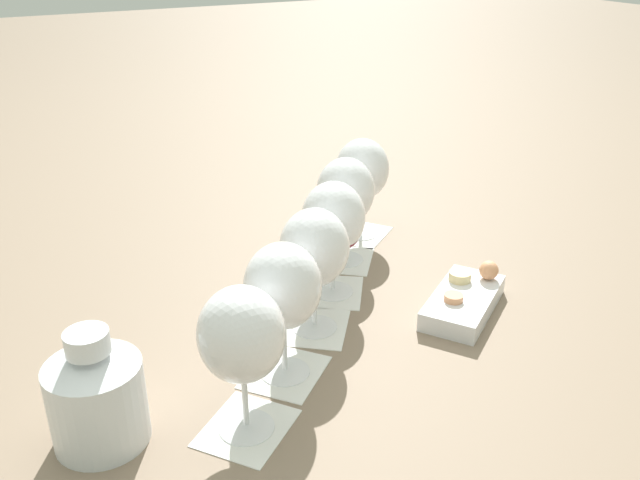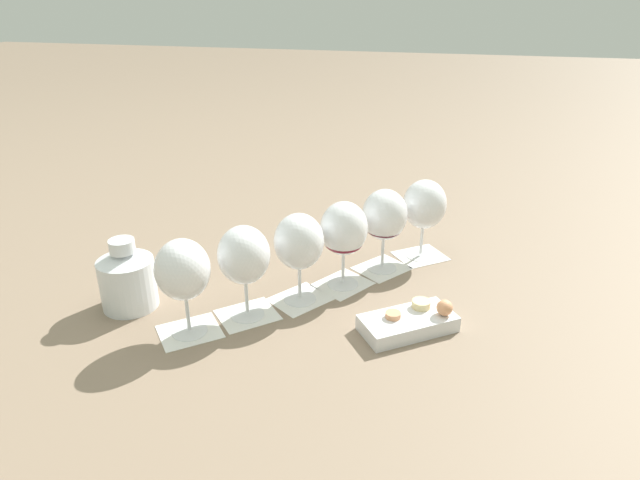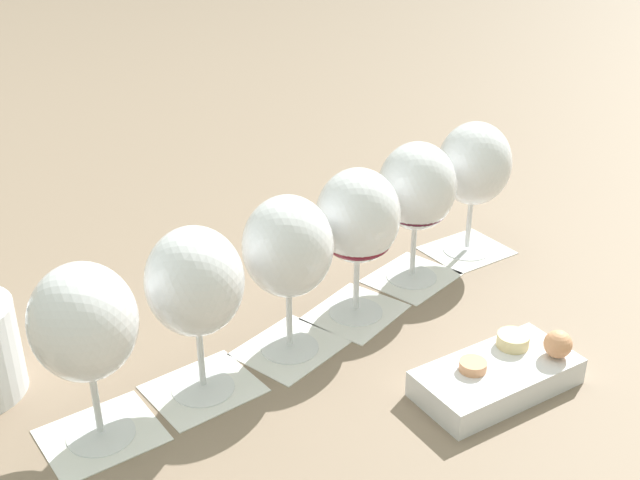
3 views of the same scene
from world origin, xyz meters
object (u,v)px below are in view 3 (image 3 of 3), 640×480
at_px(snack_dish, 500,374).
at_px(wine_glass_0, 85,329).
at_px(wine_glass_2, 288,253).
at_px(wine_glass_5, 474,169).
at_px(wine_glass_4, 417,192).
at_px(wine_glass_3, 358,222).
at_px(wine_glass_1, 195,288).

bearing_deg(snack_dish, wine_glass_0, 103.38).
bearing_deg(wine_glass_2, wine_glass_5, -42.44).
distance_m(wine_glass_4, snack_dish, 0.27).
height_order(wine_glass_3, snack_dish, wine_glass_3).
bearing_deg(wine_glass_5, wine_glass_1, 136.32).
distance_m(wine_glass_3, wine_glass_5, 0.23).
xyz_separation_m(wine_glass_1, wine_glass_4, (0.25, -0.23, -0.00)).
relative_size(wine_glass_2, wine_glass_3, 1.00).
xyz_separation_m(wine_glass_2, wine_glass_5, (0.25, -0.23, 0.00)).
height_order(wine_glass_1, wine_glass_4, same).
height_order(wine_glass_0, wine_glass_1, same).
bearing_deg(wine_glass_4, wine_glass_5, -45.26).
bearing_deg(wine_glass_0, snack_dish, -76.62).
xyz_separation_m(wine_glass_1, wine_glass_5, (0.33, -0.32, 0.00)).
xyz_separation_m(wine_glass_1, wine_glass_3, (0.16, -0.16, 0.00)).
bearing_deg(wine_glass_4, wine_glass_2, 139.00).
distance_m(wine_glass_2, wine_glass_3, 0.11).
height_order(wine_glass_3, wine_glass_5, same).
bearing_deg(snack_dish, wine_glass_1, 93.16).
distance_m(wine_glass_0, wine_glass_3, 0.34).
xyz_separation_m(wine_glass_0, wine_glass_2, (0.16, -0.17, -0.00)).
bearing_deg(wine_glass_3, wine_glass_4, -39.19).
xyz_separation_m(wine_glass_0, wine_glass_4, (0.33, -0.32, -0.00)).
distance_m(wine_glass_1, wine_glass_3, 0.23).
bearing_deg(wine_glass_1, wine_glass_0, 131.87).
bearing_deg(wine_glass_1, wine_glass_2, -47.31).
bearing_deg(wine_glass_1, wine_glass_5, -43.68).
bearing_deg(snack_dish, wine_glass_4, 18.84).
relative_size(wine_glass_3, wine_glass_4, 1.00).
height_order(wine_glass_0, wine_glass_5, same).
bearing_deg(snack_dish, wine_glass_5, -0.45).
relative_size(wine_glass_0, wine_glass_3, 1.00).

